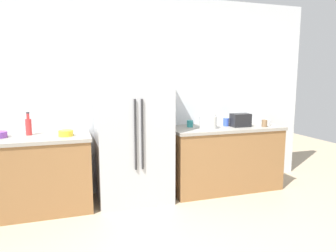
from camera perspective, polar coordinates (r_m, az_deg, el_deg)
The scene contains 12 objects.
kitchen_back_panel at distance 4.25m, azimuth -5.36°, elevation 5.70°, with size 5.11×0.10×2.62m, color silver.
counter_left at distance 3.93m, azimuth -23.07°, elevation -8.10°, with size 1.24×0.68×0.88m.
counter_right at distance 4.41m, azimuth 10.25°, elevation -5.73°, with size 1.55×0.68×0.88m.
refrigerator at distance 3.86m, azimuth -6.53°, elevation -0.72°, with size 0.89×0.70×1.81m.
toaster at distance 4.34m, azimuth 13.22°, elevation 1.07°, with size 0.26×0.16×0.18m, color black.
rice_cooker at distance 4.10m, azimuth 7.41°, elevation 1.24°, with size 0.23×0.23×0.26m.
bottle_a at distance 3.94m, azimuth -24.33°, elevation 0.00°, with size 0.07×0.07×0.27m.
cup_a at distance 4.21m, azimuth 4.08°, elevation 0.43°, with size 0.08×0.08×0.09m, color teal.
cup_b at distance 4.42m, azimuth 17.39°, elevation 0.48°, with size 0.07×0.07×0.10m, color brown.
cup_c at distance 4.57m, azimuth 17.85°, elevation 0.61°, with size 0.08×0.08×0.08m, color white.
cup_d at distance 4.36m, azimuth 10.65°, elevation 0.71°, with size 0.08×0.08×0.11m, color blue.
bowl_b at distance 3.73m, azimuth -18.33°, elevation -1.26°, with size 0.16×0.16×0.07m, color yellow.
Camera 1 is at (-0.92, -2.16, 1.54)m, focal length 33.04 mm.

